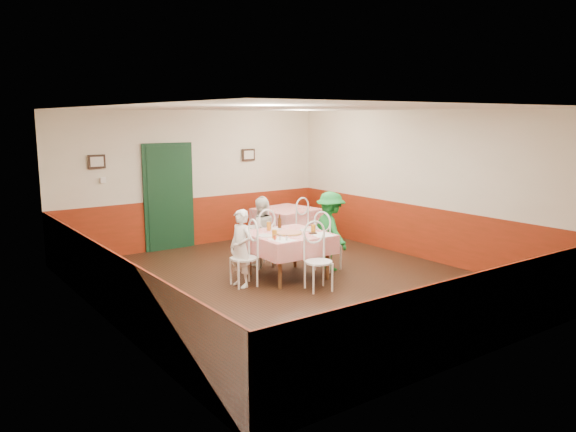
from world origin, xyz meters
TOP-DOWN VIEW (x-y plane):
  - floor at (0.00, 0.00)m, footprint 7.00×7.00m
  - ceiling at (0.00, 0.00)m, footprint 7.00×7.00m
  - back_wall at (0.00, 3.50)m, footprint 6.00×0.10m
  - front_wall at (0.00, -3.50)m, footprint 6.00×0.10m
  - left_wall at (-3.00, 0.00)m, footprint 0.10×7.00m
  - right_wall at (3.00, 0.00)m, footprint 0.10×7.00m
  - wainscot_back at (0.00, 3.48)m, footprint 6.00×0.03m
  - wainscot_front at (0.00, -3.48)m, footprint 6.00×0.03m
  - wainscot_left at (-2.98, 0.00)m, footprint 0.03×7.00m
  - wainscot_right at (2.98, 0.00)m, footprint 0.03×7.00m
  - door at (-0.60, 3.45)m, footprint 0.96×0.06m
  - picture_left at (-2.00, 3.45)m, footprint 0.32×0.03m
  - picture_right at (1.30, 3.45)m, footprint 0.32×0.03m
  - thermostat at (-1.90, 3.45)m, footprint 0.10×0.03m
  - main_table at (0.14, 0.35)m, footprint 1.26×1.26m
  - second_table at (1.59, 2.42)m, footprint 1.27×1.27m
  - chair_left at (-0.71, 0.38)m, footprint 0.47×0.47m
  - chair_right at (0.99, 0.33)m, footprint 0.50×0.50m
  - chair_far at (0.17, 1.20)m, footprint 0.43×0.43m
  - chair_near at (0.11, -0.50)m, footprint 0.51×0.51m
  - chair_second_a at (0.84, 2.42)m, footprint 0.48×0.48m
  - chair_second_b at (1.59, 1.67)m, footprint 0.48×0.48m
  - pizza at (0.11, 0.30)m, footprint 0.46×0.46m
  - plate_left at (-0.29, 0.37)m, footprint 0.26×0.26m
  - plate_right at (0.54, 0.34)m, footprint 0.26×0.26m
  - plate_far at (0.14, 0.75)m, footprint 0.26×0.26m
  - glass_a at (-0.28, 0.13)m, footprint 0.08×0.08m
  - glass_b at (0.49, 0.12)m, footprint 0.08×0.08m
  - glass_c at (0.01, 0.73)m, footprint 0.08×0.08m
  - beer_bottle at (0.25, 0.75)m, footprint 0.06×0.06m
  - shaker_a at (-0.28, -0.03)m, footprint 0.04×0.04m
  - shaker_b at (-0.21, -0.09)m, footprint 0.04×0.04m
  - shaker_c at (-0.35, 0.03)m, footprint 0.04×0.04m
  - menu_left at (-0.24, -0.01)m, footprint 0.34×0.43m
  - menu_right at (0.52, -0.07)m, footprint 0.39×0.46m
  - wallet at (0.44, 0.06)m, footprint 0.11×0.09m
  - diner_left at (-0.76, 0.38)m, footprint 0.35×0.48m
  - diner_far at (0.17, 1.25)m, footprint 0.71×0.62m
  - diner_right at (1.04, 0.32)m, footprint 0.67×0.97m

SIDE VIEW (x-z plane):
  - floor at x=0.00m, z-range 0.00..0.00m
  - main_table at x=0.14m, z-range -0.01..0.76m
  - second_table at x=1.59m, z-range -0.01..0.76m
  - chair_left at x=-0.71m, z-range 0.00..0.90m
  - chair_right at x=0.99m, z-range 0.00..0.90m
  - chair_far at x=0.17m, z-range 0.00..0.90m
  - chair_near at x=0.11m, z-range 0.00..0.90m
  - chair_second_a at x=0.84m, z-range 0.00..0.90m
  - chair_second_b at x=1.59m, z-range 0.00..0.90m
  - wainscot_back at x=0.00m, z-range 0.00..1.00m
  - wainscot_front at x=0.00m, z-range 0.00..1.00m
  - wainscot_left at x=-2.98m, z-range 0.00..1.00m
  - wainscot_right at x=2.98m, z-range 0.00..1.00m
  - diner_left at x=-0.76m, z-range 0.00..1.24m
  - diner_far at x=0.17m, z-range 0.00..1.25m
  - diner_right at x=1.04m, z-range 0.00..1.39m
  - menu_left at x=-0.24m, z-range 0.76..0.76m
  - menu_right at x=0.52m, z-range 0.76..0.76m
  - plate_left at x=-0.29m, z-range 0.76..0.77m
  - plate_right at x=0.54m, z-range 0.76..0.77m
  - plate_far at x=0.14m, z-range 0.76..0.77m
  - wallet at x=0.44m, z-range 0.76..0.78m
  - pizza at x=0.11m, z-range 0.76..0.79m
  - shaker_a at x=-0.28m, z-range 0.76..0.85m
  - shaker_b at x=-0.21m, z-range 0.76..0.85m
  - shaker_c at x=-0.35m, z-range 0.76..0.85m
  - glass_b at x=0.49m, z-range 0.76..0.90m
  - glass_a at x=-0.28m, z-range 0.76..0.90m
  - glass_c at x=0.01m, z-range 0.76..0.90m
  - beer_bottle at x=0.25m, z-range 0.76..0.98m
  - door at x=-0.60m, z-range 0.00..2.10m
  - back_wall at x=0.00m, z-range 0.00..2.80m
  - front_wall at x=0.00m, z-range 0.00..2.80m
  - left_wall at x=-3.00m, z-range 0.00..2.80m
  - right_wall at x=3.00m, z-range 0.00..2.80m
  - thermostat at x=-1.90m, z-range 1.45..1.55m
  - picture_left at x=-2.00m, z-range 1.72..1.98m
  - picture_right at x=1.30m, z-range 1.72..1.98m
  - ceiling at x=0.00m, z-range 2.80..2.80m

